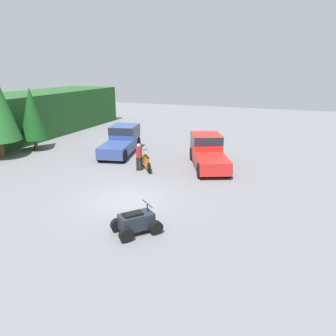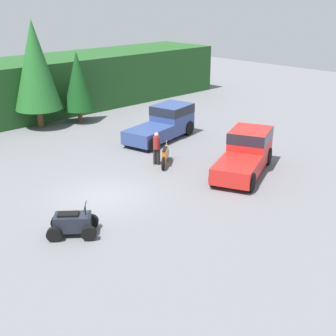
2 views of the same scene
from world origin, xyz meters
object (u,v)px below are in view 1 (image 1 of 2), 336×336
Objects in this scene: quad_atv at (136,222)px; pickup_truck_red at (208,150)px; rider_person at (139,156)px; dirt_bike at (146,162)px; pickup_truck_second at (122,139)px.

pickup_truck_red is at bearing 38.51° from quad_atv.
rider_person reaches higher than quad_atv.
pickup_truck_red is at bearing -94.13° from dirt_bike.
rider_person is at bearing 101.75° from pickup_truck_red.
rider_person is (-3.66, -3.21, -0.08)m from pickup_truck_second.
quad_atv is at bearing 154.64° from pickup_truck_red.
pickup_truck_second is at bearing 14.12° from rider_person.
pickup_truck_red is 4.26m from dirt_bike.
pickup_truck_second is 3.11× the size of dirt_bike.
pickup_truck_red reaches higher than dirt_bike.
pickup_truck_red is 2.53× the size of quad_atv.
pickup_truck_red reaches higher than rider_person.
quad_atv is (-11.16, -6.70, -0.58)m from pickup_truck_second.
rider_person is at bearing 65.27° from quad_atv.
rider_person reaches higher than dirt_bike.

